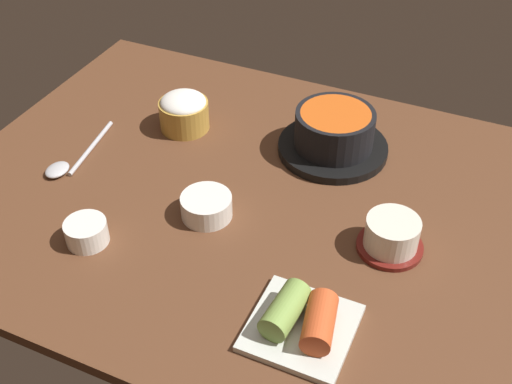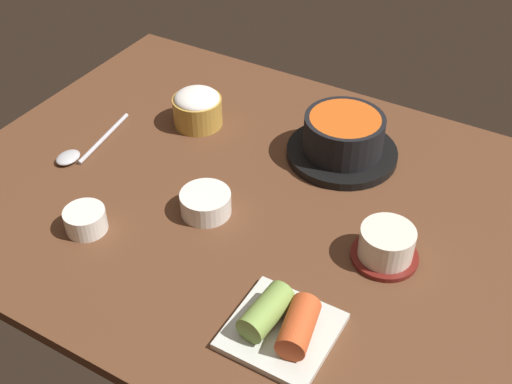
{
  "view_description": "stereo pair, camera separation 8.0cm",
  "coord_description": "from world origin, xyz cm",
  "px_view_note": "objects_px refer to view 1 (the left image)",
  "views": [
    {
      "loc": [
        33.72,
        -72.62,
        70.3
      ],
      "look_at": [
        2.0,
        -2.0,
        5.0
      ],
      "focal_mm": 45.2,
      "sensor_mm": 36.0,
      "label": 1
    },
    {
      "loc": [
        40.86,
        -68.95,
        70.3
      ],
      "look_at": [
        2.0,
        -2.0,
        5.0
      ],
      "focal_mm": 45.2,
      "sensor_mm": 36.0,
      "label": 2
    }
  ],
  "objects_px": {
    "stone_pot": "(334,134)",
    "spoon": "(69,162)",
    "banchan_cup_center": "(206,206)",
    "rice_bowl": "(184,111)",
    "tea_cup_with_saucer": "(392,235)",
    "kimchi_plate": "(302,321)",
    "side_bowl_near": "(86,232)"
  },
  "relations": [
    {
      "from": "kimchi_plate",
      "to": "spoon",
      "type": "height_order",
      "value": "kimchi_plate"
    },
    {
      "from": "side_bowl_near",
      "to": "kimchi_plate",
      "type": "bearing_deg",
      "value": -3.95
    },
    {
      "from": "stone_pot",
      "to": "kimchi_plate",
      "type": "bearing_deg",
      "value": -76.82
    },
    {
      "from": "tea_cup_with_saucer",
      "to": "rice_bowl",
      "type": "bearing_deg",
      "value": 160.37
    },
    {
      "from": "kimchi_plate",
      "to": "side_bowl_near",
      "type": "height_order",
      "value": "kimchi_plate"
    },
    {
      "from": "rice_bowl",
      "to": "banchan_cup_center",
      "type": "bearing_deg",
      "value": -53.1
    },
    {
      "from": "side_bowl_near",
      "to": "banchan_cup_center",
      "type": "bearing_deg",
      "value": 42.45
    },
    {
      "from": "kimchi_plate",
      "to": "spoon",
      "type": "xyz_separation_m",
      "value": [
        -0.49,
        0.17,
        -0.01
      ]
    },
    {
      "from": "stone_pot",
      "to": "spoon",
      "type": "bearing_deg",
      "value": -150.8
    },
    {
      "from": "tea_cup_with_saucer",
      "to": "banchan_cup_center",
      "type": "height_order",
      "value": "tea_cup_with_saucer"
    },
    {
      "from": "stone_pot",
      "to": "rice_bowl",
      "type": "bearing_deg",
      "value": -171.42
    },
    {
      "from": "rice_bowl",
      "to": "banchan_cup_center",
      "type": "xyz_separation_m",
      "value": [
        0.15,
        -0.2,
        -0.02
      ]
    },
    {
      "from": "rice_bowl",
      "to": "side_bowl_near",
      "type": "bearing_deg",
      "value": -87.58
    },
    {
      "from": "stone_pot",
      "to": "rice_bowl",
      "type": "distance_m",
      "value": 0.28
    },
    {
      "from": "kimchi_plate",
      "to": "side_bowl_near",
      "type": "relative_size",
      "value": 2.09
    },
    {
      "from": "stone_pot",
      "to": "tea_cup_with_saucer",
      "type": "height_order",
      "value": "stone_pot"
    },
    {
      "from": "banchan_cup_center",
      "to": "kimchi_plate",
      "type": "bearing_deg",
      "value": -34.57
    },
    {
      "from": "tea_cup_with_saucer",
      "to": "banchan_cup_center",
      "type": "bearing_deg",
      "value": -170.72
    },
    {
      "from": "stone_pot",
      "to": "spoon",
      "type": "height_order",
      "value": "stone_pot"
    },
    {
      "from": "rice_bowl",
      "to": "side_bowl_near",
      "type": "distance_m",
      "value": 0.33
    },
    {
      "from": "side_bowl_near",
      "to": "stone_pot",
      "type": "bearing_deg",
      "value": 54.49
    },
    {
      "from": "banchan_cup_center",
      "to": "side_bowl_near",
      "type": "relative_size",
      "value": 1.26
    },
    {
      "from": "stone_pot",
      "to": "side_bowl_near",
      "type": "xyz_separation_m",
      "value": [
        -0.26,
        -0.37,
        -0.02
      ]
    },
    {
      "from": "spoon",
      "to": "banchan_cup_center",
      "type": "bearing_deg",
      "value": -3.47
    },
    {
      "from": "stone_pot",
      "to": "tea_cup_with_saucer",
      "type": "distance_m",
      "value": 0.25
    },
    {
      "from": "kimchi_plate",
      "to": "side_bowl_near",
      "type": "xyz_separation_m",
      "value": [
        -0.35,
        0.02,
        -0.0
      ]
    },
    {
      "from": "stone_pot",
      "to": "banchan_cup_center",
      "type": "height_order",
      "value": "stone_pot"
    },
    {
      "from": "side_bowl_near",
      "to": "spoon",
      "type": "relative_size",
      "value": 0.35
    },
    {
      "from": "banchan_cup_center",
      "to": "rice_bowl",
      "type": "bearing_deg",
      "value": 126.9
    },
    {
      "from": "tea_cup_with_saucer",
      "to": "spoon",
      "type": "distance_m",
      "value": 0.56
    },
    {
      "from": "tea_cup_with_saucer",
      "to": "stone_pot",
      "type": "bearing_deg",
      "value": 128.71
    },
    {
      "from": "banchan_cup_center",
      "to": "spoon",
      "type": "height_order",
      "value": "banchan_cup_center"
    }
  ]
}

